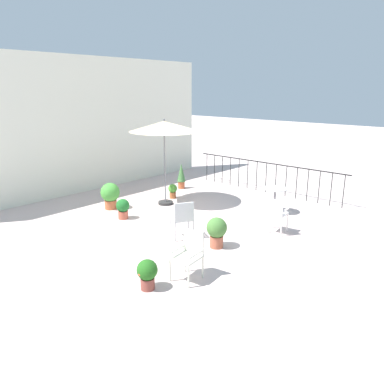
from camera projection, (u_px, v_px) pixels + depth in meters
The scene contains 14 objects.
ground_plane at pixel (186, 221), 9.86m from camera, with size 60.00×60.00×0.00m, color beige.
villa_facade at pixel (83, 125), 12.33m from camera, with size 10.23×0.30×4.39m, color white.
terrace_railing at pixel (266, 172), 12.41m from camera, with size 0.03×5.54×1.01m.
patio_umbrella_0 at pixel (164, 127), 10.69m from camera, with size 2.02×2.02×2.53m.
cafe_table_0 at pixel (275, 196), 10.37m from camera, with size 0.67×0.67×0.72m.
patio_chair_0 at pixel (189, 252), 6.77m from camera, with size 0.55×0.51×0.88m.
patio_chair_1 at pixel (183, 217), 8.57m from camera, with size 0.63×0.61×0.90m.
patio_chair_2 at pixel (276, 212), 8.89m from camera, with size 0.50×0.49×0.88m.
potted_plant_0 at pixel (147, 273), 6.43m from camera, with size 0.37×0.36×0.54m.
potted_plant_1 at pixel (217, 230), 8.13m from camera, with size 0.45×0.45×0.68m.
potted_plant_2 at pixel (123, 208), 9.96m from camera, with size 0.36×0.36×0.55m.
potted_plant_3 at pixel (110, 194), 10.75m from camera, with size 0.54×0.54×0.76m.
potted_plant_4 at pixel (181, 175), 12.96m from camera, with size 0.29×0.29×0.88m.
potted_plant_5 at pixel (173, 190), 11.84m from camera, with size 0.28×0.28×0.46m.
Camera 1 is at (-6.74, -6.41, 3.36)m, focal length 35.07 mm.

